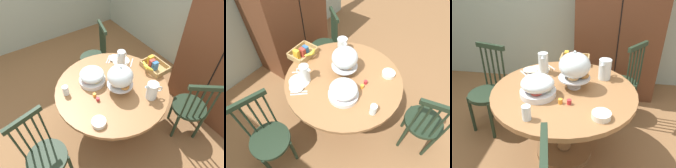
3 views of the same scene
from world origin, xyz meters
The scene contains 19 objects.
ground_plane centered at (0.00, 0.00, 0.00)m, with size 10.00×10.00×0.00m, color brown.
wooden_armoire centered at (0.61, 1.50, 0.98)m, with size 1.18×0.60×1.96m.
dining_table centered at (0.08, 0.14, 0.54)m, with size 1.26×1.26×0.74m.
windsor_chair_by_cabinet centered at (0.67, 0.86, 0.45)m, with size 0.47×0.47×0.97m.
windsor_chair_facing_door centered at (-0.80, 0.43, 0.45)m, with size 0.42×0.42×0.97m.
pastry_stand_with_dome centered at (0.17, 0.19, 0.94)m, with size 0.28×0.28×0.34m.
fruit_platter_covered centered at (-0.11, 0.01, 0.83)m, with size 0.30×0.30×0.18m.
orange_juice_pitcher centered at (0.43, 0.41, 0.83)m, with size 0.12×0.19×0.19m.
milk_pitcher centered at (-0.17, 0.45, 0.83)m, with size 0.10×0.18×0.21m.
cereal_basket centered at (0.10, 0.73, 0.78)m, with size 0.32×0.30×0.12m.
china_plate_large centered at (-0.23, 0.50, 0.75)m, with size 0.22×0.22×0.01m, color white.
china_plate_small centered at (-0.31, 0.46, 0.76)m, with size 0.15×0.15×0.01m, color white.
cereal_bowl centered at (0.40, -0.23, 0.76)m, with size 0.14×0.14×0.04m, color white.
drinking_glass centered at (-0.11, -0.32, 0.80)m, with size 0.06×0.06×0.11m, color silver.
jam_jar_strawberry centered at (0.16, -0.08, 0.76)m, with size 0.04×0.04×0.04m, color #B7282D.
jam_jar_apricot centered at (0.09, -0.08, 0.76)m, with size 0.04×0.04×0.04m, color orange.
table_knife centered at (-0.33, 0.40, 0.74)m, with size 0.17×0.01×0.01m, color silver.
dinner_fork centered at (-0.36, 0.38, 0.74)m, with size 0.17×0.01×0.01m, color silver.
soup_spoon centered at (-0.12, 0.59, 0.74)m, with size 0.17×0.01×0.01m, color silver.
Camera 3 is at (0.33, -1.50, 1.69)m, focal length 35.12 mm.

